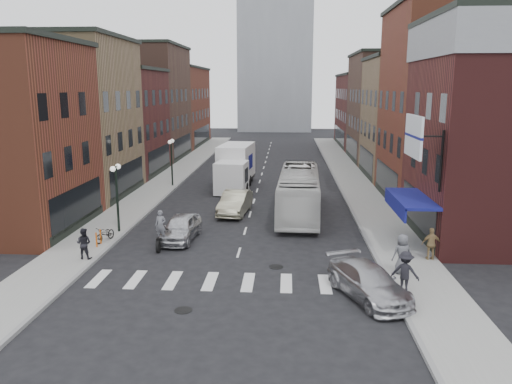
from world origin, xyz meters
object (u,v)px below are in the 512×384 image
billboard_sign (415,138)px  streetlamp_far (171,154)px  sedan_left_far (235,203)px  curb_car (369,282)px  parked_bicycle (105,234)px  transit_bus (299,192)px  streetlamp_near (116,185)px  sedan_left_near (181,228)px  motorcycle_rider (161,231)px  ped_right_c (402,254)px  box_truck (235,167)px  ped_right_a (405,272)px  ped_right_b (431,244)px  ped_left_solo (84,243)px  bike_rack (99,238)px

billboard_sign → streetlamp_far: bearing=132.4°
sedan_left_far → curb_car: sedan_left_far is taller
parked_bicycle → transit_bus: bearing=49.7°
streetlamp_near → streetlamp_far: bearing=90.0°
sedan_left_near → curb_car: size_ratio=0.90×
motorcycle_rider → ped_right_c: size_ratio=1.15×
box_truck → sedan_left_far: size_ratio=1.80×
billboard_sign → streetlamp_near: (-15.99, 3.50, -3.22)m
ped_right_a → curb_car: bearing=35.2°
streetlamp_far → ped_right_b: streetlamp_far is taller
transit_bus → ped_left_solo: size_ratio=7.10×
streetlamp_near → ped_right_a: bearing=-28.4°
streetlamp_near → box_truck: size_ratio=0.49×
motorcycle_rider → sedan_left_near: motorcycle_rider is taller
streetlamp_far → motorcycle_rider: (3.20, -16.59, -1.92)m
ped_right_c → curb_car: bearing=37.6°
parked_bicycle → ped_left_solo: 2.86m
motorcycle_rider → ped_right_c: motorcycle_rider is taller
transit_bus → curb_car: bearing=-77.1°
transit_bus → sedan_left_near: (-6.78, -6.21, -0.83)m
motorcycle_rider → transit_bus: transit_bus is taller
sedan_left_near → curb_car: (9.35, -7.34, -0.04)m
streetlamp_near → ped_right_a: size_ratio=2.33×
billboard_sign → ped_right_a: (-1.19, -4.50, -5.10)m
curb_car → streetlamp_far: bearing=98.0°
transit_bus → ped_left_solo: transit_bus is taller
curb_car → ped_right_a: bearing=-10.3°
ped_right_b → streetlamp_near: bearing=-14.4°
curb_car → parked_bicycle: 14.81m
curb_car → parked_bicycle: curb_car is taller
parked_bicycle → motorcycle_rider: bearing=5.3°
streetlamp_far → ped_right_c: bearing=-52.6°
ped_right_b → ped_right_c: ped_right_c is taller
curb_car → ped_right_c: bearing=30.4°
bike_rack → parked_bicycle: parked_bicycle is taller
sedan_left_far → curb_car: (6.90, -13.48, -0.09)m
bike_rack → billboard_sign: bearing=-2.8°
ped_left_solo → motorcycle_rider: bearing=-142.3°
box_truck → sedan_left_far: 9.07m
streetlamp_far → sedan_left_near: size_ratio=0.97×
streetlamp_near → ped_right_b: size_ratio=2.54×
sedan_left_far → ped_right_b: size_ratio=2.90×
sedan_left_near → ped_right_b: 13.40m
box_truck → ped_left_solo: size_ratio=5.39×
sedan_left_far → ped_right_c: ped_right_c is taller
ped_right_c → ped_right_b: bearing=-149.2°
streetlamp_near → sedan_left_far: size_ratio=0.87×
sedan_left_far → curb_car: 15.14m
transit_bus → sedan_left_far: 4.40m
box_truck → streetlamp_near: bearing=-105.8°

